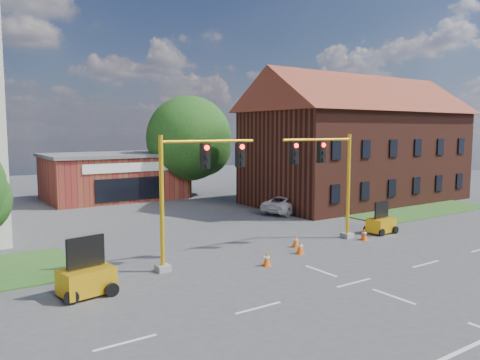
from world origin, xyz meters
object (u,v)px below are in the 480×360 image
at_px(trailer_east, 381,224).
at_px(signal_mast_west, 194,184).
at_px(pickup_white, 287,204).
at_px(trailer_west, 86,278).
at_px(signal_mast_east, 329,174).

bearing_deg(trailer_east, signal_mast_west, 174.93).
distance_m(trailer_east, pickup_white, 9.02).
height_order(signal_mast_west, trailer_west, signal_mast_west).
bearing_deg(signal_mast_west, pickup_white, 34.00).
xyz_separation_m(trailer_east, pickup_white, (-0.11, 9.02, 0.08)).
xyz_separation_m(signal_mast_west, signal_mast_east, (8.71, 0.00, 0.00)).
bearing_deg(trailer_west, pickup_white, 18.55).
bearing_deg(trailer_west, signal_mast_east, -5.02).
bearing_deg(signal_mast_east, pickup_white, 64.03).
relative_size(signal_mast_west, signal_mast_east, 1.00).
relative_size(trailer_west, pickup_white, 0.46).
distance_m(signal_mast_east, trailer_west, 14.54).
xyz_separation_m(trailer_west, pickup_white, (18.39, 9.94, -0.02)).
height_order(trailer_west, trailer_east, trailer_west).
bearing_deg(pickup_white, trailer_east, 160.40).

